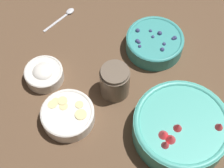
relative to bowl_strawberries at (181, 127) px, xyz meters
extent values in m
plane|color=brown|center=(0.18, 0.16, -0.04)|extent=(4.00, 4.00, 0.00)
cylinder|color=#47AD9E|center=(0.00, 0.00, -0.01)|extent=(0.27, 0.27, 0.07)
torus|color=#47AD9E|center=(0.00, 0.00, 0.02)|extent=(0.27, 0.27, 0.02)
cylinder|color=red|center=(0.00, 0.00, 0.01)|extent=(0.21, 0.21, 0.02)
cone|color=red|center=(-0.04, -0.09, 0.04)|extent=(0.03, 0.03, 0.03)
cone|color=red|center=(-0.05, 0.07, 0.04)|extent=(0.03, 0.03, 0.03)
cone|color=red|center=(-0.01, 0.02, 0.04)|extent=(0.03, 0.03, 0.03)
cone|color=red|center=(-0.02, 0.06, 0.03)|extent=(0.04, 0.04, 0.02)
cone|color=red|center=(-0.04, 0.05, 0.04)|extent=(0.04, 0.04, 0.03)
cylinder|color=teal|center=(0.31, -0.02, -0.02)|extent=(0.18, 0.18, 0.05)
torus|color=teal|center=(0.31, -0.02, 0.01)|extent=(0.18, 0.18, 0.01)
cylinder|color=navy|center=(0.31, -0.02, 0.00)|extent=(0.15, 0.15, 0.02)
sphere|color=navy|center=(0.29, -0.07, 0.01)|extent=(0.01, 0.01, 0.01)
sphere|color=navy|center=(0.32, -0.04, 0.01)|extent=(0.02, 0.02, 0.02)
sphere|color=navy|center=(0.34, -0.01, 0.01)|extent=(0.01, 0.01, 0.01)
sphere|color=navy|center=(0.31, -0.01, 0.01)|extent=(0.01, 0.01, 0.01)
sphere|color=navy|center=(0.26, -0.03, 0.01)|extent=(0.01, 0.01, 0.01)
sphere|color=navy|center=(0.29, -0.08, 0.01)|extent=(0.01, 0.01, 0.01)
sphere|color=navy|center=(0.28, -0.04, 0.01)|extent=(0.01, 0.01, 0.01)
sphere|color=navy|center=(0.29, 0.04, 0.01)|extent=(0.01, 0.01, 0.01)
sphere|color=navy|center=(0.35, 0.03, 0.01)|extent=(0.01, 0.01, 0.01)
sphere|color=navy|center=(0.31, 0.04, 0.01)|extent=(0.01, 0.01, 0.01)
sphere|color=navy|center=(0.30, 0.04, 0.01)|extent=(0.01, 0.01, 0.01)
cylinder|color=white|center=(0.12, 0.30, -0.02)|extent=(0.15, 0.15, 0.04)
torus|color=white|center=(0.12, 0.30, 0.00)|extent=(0.15, 0.15, 0.01)
cylinder|color=beige|center=(0.12, 0.30, -0.01)|extent=(0.12, 0.12, 0.01)
cylinder|color=beige|center=(0.16, 0.32, 0.00)|extent=(0.02, 0.02, 0.00)
cylinder|color=beige|center=(0.10, 0.26, 0.00)|extent=(0.03, 0.03, 0.01)
cylinder|color=beige|center=(0.16, 0.30, 0.00)|extent=(0.03, 0.03, 0.01)
cylinder|color=beige|center=(0.13, 0.26, 0.00)|extent=(0.02, 0.02, 0.01)
cylinder|color=beige|center=(0.14, 0.31, 0.00)|extent=(0.03, 0.03, 0.00)
cylinder|color=beige|center=(0.15, 0.34, 0.00)|extent=(0.03, 0.03, 0.00)
cylinder|color=silver|center=(0.27, 0.35, -0.03)|extent=(0.12, 0.12, 0.04)
torus|color=silver|center=(0.27, 0.35, -0.01)|extent=(0.12, 0.12, 0.01)
cylinder|color=white|center=(0.27, 0.35, -0.01)|extent=(0.09, 0.09, 0.01)
ellipsoid|color=white|center=(0.27, 0.35, -0.01)|extent=(0.07, 0.07, 0.03)
cylinder|color=brown|center=(0.18, 0.14, 0.00)|extent=(0.09, 0.09, 0.10)
cylinder|color=#472819|center=(0.18, 0.14, 0.00)|extent=(0.07, 0.07, 0.07)
cylinder|color=brown|center=(0.18, 0.14, 0.06)|extent=(0.08, 0.08, 0.01)
cube|color=silver|center=(0.49, 0.28, -0.04)|extent=(0.07, 0.10, 0.01)
ellipsoid|color=silver|center=(0.53, 0.22, -0.04)|extent=(0.04, 0.04, 0.01)
camera|label=1|loc=(-0.38, 0.28, 0.94)|focal=60.00mm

